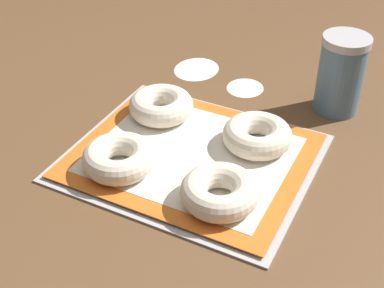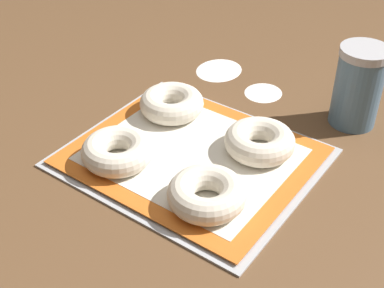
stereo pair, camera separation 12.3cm
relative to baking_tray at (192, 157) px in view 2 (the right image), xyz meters
name	(u,v)px [view 2 (the right image)]	position (x,y,z in m)	size (l,w,h in m)	color
ground_plane	(195,160)	(0.01, 0.00, 0.00)	(2.80, 2.80, 0.00)	brown
baking_tray	(192,157)	(0.00, 0.00, 0.00)	(0.44, 0.38, 0.01)	#B2B5BA
baking_mat	(192,154)	(0.00, 0.00, 0.01)	(0.42, 0.35, 0.00)	orange
bagel_front_left	(118,151)	(-0.10, -0.10, 0.03)	(0.13, 0.13, 0.05)	silver
bagel_front_right	(207,194)	(0.10, -0.10, 0.03)	(0.13, 0.13, 0.05)	silver
bagel_back_left	(172,103)	(-0.12, 0.09, 0.03)	(0.13, 0.13, 0.05)	silver
bagel_back_right	(260,141)	(0.10, 0.08, 0.03)	(0.13, 0.13, 0.05)	silver
flour_canister	(358,86)	(0.19, 0.29, 0.08)	(0.10, 0.10, 0.17)	slate
flour_patch_near	(263,92)	(-0.01, 0.29, 0.00)	(0.08, 0.09, 0.00)	white
flour_patch_far	(219,70)	(-0.15, 0.32, 0.00)	(0.10, 0.12, 0.00)	white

